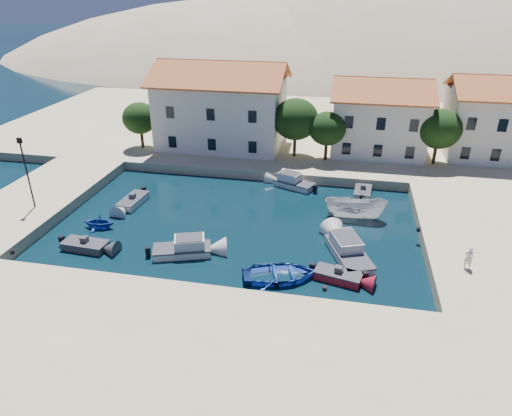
# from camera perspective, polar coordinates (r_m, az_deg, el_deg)

# --- Properties ---
(ground) EXTENTS (400.00, 400.00, 0.00)m
(ground) POSITION_cam_1_polar(r_m,az_deg,el_deg) (30.72, -6.97, -10.85)
(ground) COLOR black
(ground) RESTS_ON ground
(quay_south) EXTENTS (52.00, 12.00, 1.00)m
(quay_south) POSITION_cam_1_polar(r_m,az_deg,el_deg) (26.16, -11.21, -17.65)
(quay_south) COLOR tan
(quay_south) RESTS_ON ground
(quay_east) EXTENTS (11.00, 20.00, 1.00)m
(quay_east) POSITION_cam_1_polar(r_m,az_deg,el_deg) (39.55, 27.82, -4.05)
(quay_east) COLOR tan
(quay_east) RESTS_ON ground
(quay_west) EXTENTS (8.00, 20.00, 1.00)m
(quay_west) POSITION_cam_1_polar(r_m,az_deg,el_deg) (46.56, -25.87, 0.80)
(quay_west) COLOR tan
(quay_west) RESTS_ON ground
(quay_north) EXTENTS (80.00, 36.00, 1.00)m
(quay_north) POSITION_cam_1_polar(r_m,az_deg,el_deg) (64.00, 5.28, 9.84)
(quay_north) COLOR tan
(quay_north) RESTS_ON ground
(hills) EXTENTS (254.00, 176.00, 99.00)m
(hills) POSITION_cam_1_polar(r_m,az_deg,el_deg) (153.06, 15.74, 9.38)
(hills) COLOR tan
(hills) RESTS_ON ground
(building_left) EXTENTS (14.70, 9.45, 9.70)m
(building_left) POSITION_cam_1_polar(r_m,az_deg,el_deg) (54.55, -4.33, 12.91)
(building_left) COLOR silver
(building_left) RESTS_ON quay_north
(building_mid) EXTENTS (10.50, 8.40, 8.30)m
(building_mid) POSITION_cam_1_polar(r_m,az_deg,el_deg) (53.88, 15.16, 11.14)
(building_mid) COLOR silver
(building_mid) RESTS_ON quay_north
(building_right) EXTENTS (9.45, 8.40, 8.80)m
(building_right) POSITION_cam_1_polar(r_m,az_deg,el_deg) (56.85, 27.44, 10.15)
(building_right) COLOR silver
(building_right) RESTS_ON quay_north
(trees) EXTENTS (37.30, 5.30, 6.45)m
(trees) POSITION_cam_1_polar(r_m,az_deg,el_deg) (50.58, 6.68, 10.46)
(trees) COLOR #382314
(trees) RESTS_ON quay_north
(lamppost) EXTENTS (0.35, 0.25, 6.22)m
(lamppost) POSITION_cam_1_polar(r_m,az_deg,el_deg) (42.72, -26.86, 4.66)
(lamppost) COLOR black
(lamppost) RESTS_ON quay_west
(bollards) EXTENTS (29.36, 9.56, 0.30)m
(bollards) POSITION_cam_1_polar(r_m,az_deg,el_deg) (32.51, -0.27, -5.86)
(bollards) COLOR black
(bollards) RESTS_ON ground
(motorboat_grey_sw) EXTENTS (3.57, 1.74, 1.25)m
(motorboat_grey_sw) POSITION_cam_1_polar(r_m,az_deg,el_deg) (37.64, -20.55, -4.41)
(motorboat_grey_sw) COLOR #36373C
(motorboat_grey_sw) RESTS_ON ground
(cabin_cruiser_south) EXTENTS (4.68, 3.12, 1.60)m
(cabin_cruiser_south) POSITION_cam_1_polar(r_m,az_deg,el_deg) (34.95, -9.23, -5.05)
(cabin_cruiser_south) COLOR silver
(cabin_cruiser_south) RESTS_ON ground
(rowboat_south) EXTENTS (6.08, 5.07, 1.08)m
(rowboat_south) POSITION_cam_1_polar(r_m,az_deg,el_deg) (32.12, 3.03, -8.82)
(rowboat_south) COLOR #1B3B97
(rowboat_south) RESTS_ON ground
(motorboat_red_se) EXTENTS (3.47, 2.16, 1.25)m
(motorboat_red_se) POSITION_cam_1_polar(r_m,az_deg,el_deg) (32.33, 10.23, -8.35)
(motorboat_red_se) COLOR maroon
(motorboat_red_se) RESTS_ON ground
(cabin_cruiser_east) EXTENTS (3.93, 5.72, 1.60)m
(cabin_cruiser_east) POSITION_cam_1_polar(r_m,az_deg,el_deg) (34.77, 11.53, -5.45)
(cabin_cruiser_east) COLOR silver
(cabin_cruiser_east) RESTS_ON ground
(boat_east) EXTENTS (5.33, 2.05, 2.05)m
(boat_east) POSITION_cam_1_polar(r_m,az_deg,el_deg) (40.88, 12.18, -1.20)
(boat_east) COLOR silver
(boat_east) RESTS_ON ground
(motorboat_white_ne) EXTENTS (1.81, 3.44, 1.25)m
(motorboat_white_ne) POSITION_cam_1_polar(r_m,az_deg,el_deg) (45.44, 13.19, 1.98)
(motorboat_white_ne) COLOR silver
(motorboat_white_ne) RESTS_ON ground
(rowboat_west) EXTENTS (2.80, 2.46, 1.40)m
(rowboat_west) POSITION_cam_1_polar(r_m,az_deg,el_deg) (40.59, -18.95, -2.32)
(rowboat_west) COLOR #1B3B97
(rowboat_west) RESTS_ON ground
(motorboat_white_west) EXTENTS (1.87, 3.79, 1.25)m
(motorboat_white_west) POSITION_cam_1_polar(r_m,az_deg,el_deg) (43.85, -15.12, 0.84)
(motorboat_white_west) COLOR silver
(motorboat_white_west) RESTS_ON ground
(cabin_cruiser_north) EXTENTS (4.37, 3.14, 1.60)m
(cabin_cruiser_north) POSITION_cam_1_polar(r_m,az_deg,el_deg) (46.00, 4.80, 3.16)
(cabin_cruiser_north) COLOR silver
(cabin_cruiser_north) RESTS_ON ground
(pedestrian) EXTENTS (0.61, 0.41, 1.65)m
(pedestrian) POSITION_cam_1_polar(r_m,az_deg,el_deg) (34.11, 25.03, -5.64)
(pedestrian) COLOR beige
(pedestrian) RESTS_ON quay_east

